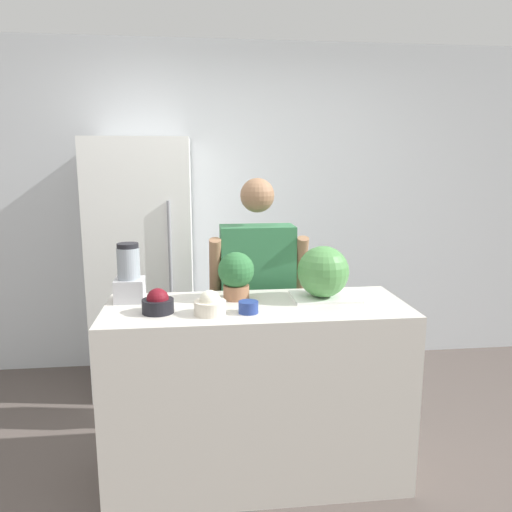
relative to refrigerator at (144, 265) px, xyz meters
name	(u,v)px	position (x,y,z in m)	size (l,w,h in m)	color
ground_plane	(264,510)	(0.70, -1.54, -0.92)	(14.00, 14.00, 0.00)	#564C47
wall_back	(233,208)	(0.70, 0.39, 0.38)	(8.00, 0.06, 2.60)	silver
counter_island	(257,392)	(0.70, -1.24, -0.44)	(1.55, 0.60, 0.96)	beige
refrigerator	(144,265)	(0.00, 0.00, 0.00)	(0.71, 0.71, 1.84)	white
person	(257,305)	(0.76, -0.72, -0.12)	(0.59, 0.26, 1.58)	#4C608C
cutting_board	(325,297)	(1.07, -1.15, 0.04)	(0.35, 0.26, 0.01)	white
watermelon	(323,272)	(1.06, -1.17, 0.19)	(0.27, 0.27, 0.27)	#4C8C47
bowl_cherries	(158,303)	(0.20, -1.31, 0.09)	(0.15, 0.15, 0.12)	black
bowl_cream	(210,305)	(0.45, -1.37, 0.08)	(0.16, 0.16, 0.12)	beige
bowl_small_blue	(248,307)	(0.64, -1.37, 0.07)	(0.10, 0.10, 0.06)	navy
blender	(129,276)	(0.04, -1.09, 0.17)	(0.15, 0.15, 0.31)	#B7B7BC
potted_plant	(236,274)	(0.60, -1.11, 0.17)	(0.19, 0.19, 0.25)	#996647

